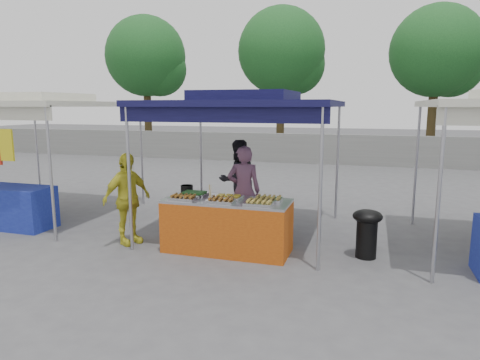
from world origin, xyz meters
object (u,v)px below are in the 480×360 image
(cooking_pot, at_px, (187,189))
(customer_person, at_px, (127,199))
(vendor_woman, at_px, (244,191))
(wok_burner, at_px, (367,229))
(helper_man, at_px, (238,180))
(vendor_table, at_px, (227,226))

(cooking_pot, distance_m, customer_person, 1.01)
(vendor_woman, bearing_deg, wok_burner, 152.44)
(cooking_pot, relative_size, vendor_woman, 0.13)
(helper_man, bearing_deg, customer_person, 12.84)
(wok_burner, bearing_deg, helper_man, 123.73)
(wok_burner, xyz_separation_m, vendor_woman, (-2.14, 0.58, 0.36))
(cooking_pot, height_order, wok_burner, cooking_pot)
(helper_man, bearing_deg, vendor_woman, 68.39)
(vendor_woman, distance_m, helper_man, 1.09)
(cooking_pot, bearing_deg, vendor_table, -22.83)
(vendor_table, height_order, cooking_pot, cooking_pot)
(wok_burner, bearing_deg, cooking_pot, 155.24)
(vendor_table, distance_m, cooking_pot, 1.04)
(vendor_table, relative_size, vendor_woman, 1.23)
(vendor_woman, bearing_deg, customer_person, 19.04)
(vendor_woman, xyz_separation_m, customer_person, (-1.73, -1.06, -0.04))
(vendor_table, xyz_separation_m, customer_person, (-1.73, -0.12, 0.35))
(cooking_pot, bearing_deg, customer_person, -151.39)
(wok_burner, height_order, customer_person, customer_person)
(vendor_table, height_order, customer_person, customer_person)
(helper_man, bearing_deg, wok_burner, 103.46)
(vendor_woman, distance_m, customer_person, 2.03)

